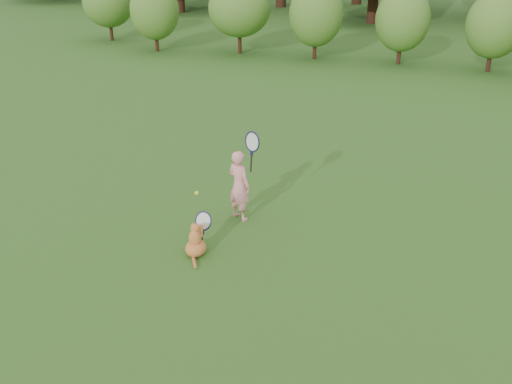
% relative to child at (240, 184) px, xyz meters
% --- Properties ---
extents(ground, '(100.00, 100.00, 0.00)m').
position_rel_child_xyz_m(ground, '(0.22, -1.12, -0.62)').
color(ground, '#325116').
rests_on(ground, ground).
extents(shrub_row, '(28.00, 3.00, 2.80)m').
position_rel_child_xyz_m(shrub_row, '(0.22, 11.88, 0.78)').
color(shrub_row, '#4B7925').
rests_on(shrub_row, ground).
extents(child, '(0.70, 0.44, 1.78)m').
position_rel_child_xyz_m(child, '(0.00, 0.00, 0.00)').
color(child, pink).
rests_on(child, ground).
extents(cat, '(0.42, 0.76, 0.69)m').
position_rel_child_xyz_m(cat, '(-0.13, -1.27, -0.36)').
color(cat, orange).
rests_on(cat, ground).
extents(tennis_ball, '(0.07, 0.07, 0.07)m').
position_rel_child_xyz_m(tennis_ball, '(-0.52, -0.49, -0.04)').
color(tennis_ball, yellow).
rests_on(tennis_ball, ground).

